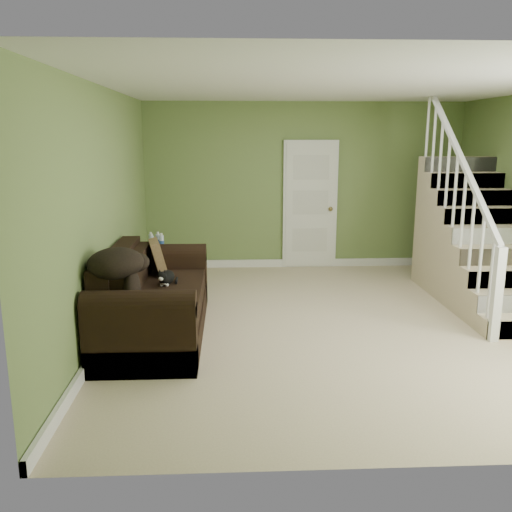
{
  "coord_description": "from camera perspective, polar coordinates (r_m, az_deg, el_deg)",
  "views": [
    {
      "loc": [
        -1.16,
        -5.81,
        2.1
      ],
      "look_at": [
        -0.88,
        0.12,
        0.77
      ],
      "focal_mm": 38.0,
      "sensor_mm": 36.0,
      "label": 1
    }
  ],
  "objects": [
    {
      "name": "wall_front",
      "position": [
        3.37,
        17.6,
        -1.67
      ],
      "size": [
        5.0,
        0.04,
        2.6
      ],
      "primitive_type": "cube",
      "color": "olive",
      "rests_on": "floor"
    },
    {
      "name": "wall_back",
      "position": [
        8.68,
        5.06,
        7.32
      ],
      "size": [
        5.0,
        0.04,
        2.6
      ],
      "primitive_type": "cube",
      "color": "olive",
      "rests_on": "floor"
    },
    {
      "name": "floor",
      "position": [
        6.29,
        8.19,
        -6.98
      ],
      "size": [
        5.0,
        5.5,
        0.01
      ],
      "primitive_type": "cube",
      "color": "tan",
      "rests_on": "ground"
    },
    {
      "name": "side_table",
      "position": [
        7.77,
        -10.26,
        -1.09
      ],
      "size": [
        0.5,
        0.5,
        0.76
      ],
      "rotation": [
        0.0,
        0.0,
        0.15
      ],
      "color": "black",
      "rests_on": "floor"
    },
    {
      "name": "ceiling",
      "position": [
        5.95,
        9.01,
        17.34
      ],
      "size": [
        5.0,
        5.5,
        0.01
      ],
      "primitive_type": "cube",
      "color": "white",
      "rests_on": "wall_back"
    },
    {
      "name": "wall_left",
      "position": [
        6.01,
        -15.56,
        4.56
      ],
      "size": [
        0.04,
        5.5,
        2.6
      ],
      "primitive_type": "cube",
      "color": "olive",
      "rests_on": "floor"
    },
    {
      "name": "door",
      "position": [
        8.68,
        5.72,
        5.36
      ],
      "size": [
        0.86,
        0.12,
        2.02
      ],
      "color": "white",
      "rests_on": "floor"
    },
    {
      "name": "sofa",
      "position": [
        5.91,
        -10.95,
        -4.84
      ],
      "size": [
        0.99,
        2.3,
        0.91
      ],
      "color": "black",
      "rests_on": "floor"
    },
    {
      "name": "throw_blanket",
      "position": [
        5.16,
        -14.56,
        -0.73
      ],
      "size": [
        0.54,
        0.69,
        0.27
      ],
      "primitive_type": "ellipsoid",
      "rotation": [
        0.0,
        0.0,
        -0.06
      ],
      "color": "black",
      "rests_on": "sofa"
    },
    {
      "name": "banana",
      "position": [
        5.53,
        -8.76,
        -4.12
      ],
      "size": [
        0.13,
        0.18,
        0.05
      ],
      "primitive_type": "ellipsoid",
      "rotation": [
        0.0,
        0.0,
        0.51
      ],
      "color": "yellow",
      "rests_on": "sofa"
    },
    {
      "name": "cat",
      "position": [
        6.01,
        -9.39,
        -2.27
      ],
      "size": [
        0.22,
        0.43,
        0.2
      ],
      "rotation": [
        0.0,
        0.0,
        -0.22
      ],
      "color": "black",
      "rests_on": "sofa"
    },
    {
      "name": "staircase",
      "position": [
        7.62,
        21.85,
        0.7
      ],
      "size": [
        1.0,
        2.51,
        2.82
      ],
      "color": "tan",
      "rests_on": "floor"
    },
    {
      "name": "throw_pillow",
      "position": [
        6.44,
        -10.22,
        -0.19
      ],
      "size": [
        0.28,
        0.45,
        0.43
      ],
      "primitive_type": "cube",
      "rotation": [
        0.0,
        -0.24,
        0.21
      ],
      "color": "#523821",
      "rests_on": "sofa"
    },
    {
      "name": "baseboard_back",
      "position": [
        8.85,
        4.93,
        -0.71
      ],
      "size": [
        5.0,
        0.04,
        0.12
      ],
      "primitive_type": "cube",
      "color": "white",
      "rests_on": "floor"
    },
    {
      "name": "baseboard_left",
      "position": [
        6.29,
        -14.63,
        -6.67
      ],
      "size": [
        0.04,
        5.5,
        0.12
      ],
      "primitive_type": "cube",
      "color": "white",
      "rests_on": "floor"
    }
  ]
}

